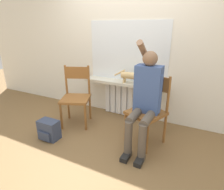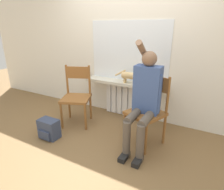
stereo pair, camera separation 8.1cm
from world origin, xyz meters
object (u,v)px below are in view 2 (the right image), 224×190
(chair_left, at_px, (77,95))
(person, at_px, (145,97))
(chair_right, at_px, (148,110))
(backpack, at_px, (49,129))
(cat, at_px, (132,76))

(chair_left, distance_m, person, 1.24)
(chair_left, bearing_deg, person, -27.73)
(chair_right, bearing_deg, backpack, -133.06)
(backpack, bearing_deg, chair_left, 83.37)
(chair_right, xyz_separation_m, backpack, (-1.30, -0.60, -0.36))
(person, height_order, backpack, person)
(chair_right, distance_m, backpack, 1.48)
(person, xyz_separation_m, backpack, (-1.29, -0.49, -0.58))
(chair_right, distance_m, person, 0.25)
(person, relative_size, cat, 2.78)
(cat, height_order, backpack, cat)
(cat, distance_m, backpack, 1.54)
(cat, bearing_deg, backpack, -126.92)
(person, xyz_separation_m, cat, (-0.45, 0.63, 0.08))
(chair_left, distance_m, backpack, 0.70)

